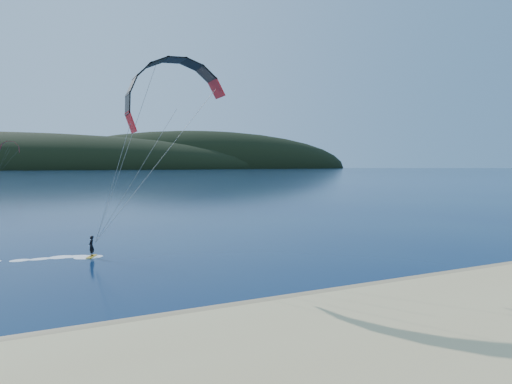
# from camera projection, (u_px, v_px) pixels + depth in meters

# --- Properties ---
(ground) EXTENTS (1800.00, 1800.00, 0.00)m
(ground) POSITION_uv_depth(u_px,v_px,m) (277.00, 356.00, 14.86)
(ground) COLOR #08163E
(ground) RESTS_ON ground
(wet_sand) EXTENTS (220.00, 2.50, 0.10)m
(wet_sand) POSITION_uv_depth(u_px,v_px,m) (229.00, 314.00, 18.91)
(wet_sand) COLOR #8A7A50
(wet_sand) RESTS_ON ground
(headland) EXTENTS (1200.00, 310.00, 140.00)m
(headland) POSITION_uv_depth(u_px,v_px,m) (57.00, 169.00, 687.03)
(headland) COLOR black
(headland) RESTS_ON ground
(kitesurfer_near) EXTENTS (19.45, 7.42, 13.28)m
(kitesurfer_near) POSITION_uv_depth(u_px,v_px,m) (169.00, 116.00, 28.28)
(kitesurfer_near) COLOR gold
(kitesurfer_near) RESTS_ON ground
(kitesurfer_far) EXTENTS (10.89, 6.99, 15.35)m
(kitesurfer_far) POSITION_uv_depth(u_px,v_px,m) (9.00, 150.00, 182.10)
(kitesurfer_far) COLOR gold
(kitesurfer_far) RESTS_ON ground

